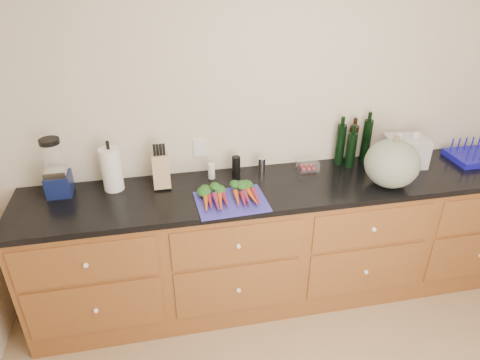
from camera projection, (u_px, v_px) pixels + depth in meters
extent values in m
cube|color=beige|center=(283.00, 116.00, 2.97)|extent=(4.10, 0.05, 2.60)
cube|color=brown|center=(290.00, 242.00, 3.11)|extent=(3.60, 0.60, 0.90)
cube|color=brown|center=(86.00, 264.00, 2.48)|extent=(0.82, 0.01, 0.28)
sphere|color=white|center=(86.00, 265.00, 2.47)|extent=(0.03, 0.03, 0.03)
cube|color=brown|center=(96.00, 309.00, 2.65)|extent=(0.82, 0.01, 0.38)
sphere|color=white|center=(96.00, 311.00, 2.64)|extent=(0.03, 0.03, 0.03)
cube|color=brown|center=(238.00, 245.00, 2.64)|extent=(0.82, 0.01, 0.28)
sphere|color=white|center=(238.00, 246.00, 2.62)|extent=(0.03, 0.03, 0.03)
cube|color=brown|center=(238.00, 289.00, 2.81)|extent=(0.82, 0.01, 0.38)
sphere|color=white|center=(238.00, 290.00, 2.80)|extent=(0.03, 0.03, 0.03)
cube|color=brown|center=(373.00, 228.00, 2.79)|extent=(0.82, 0.01, 0.28)
sphere|color=white|center=(374.00, 229.00, 2.78)|extent=(0.03, 0.03, 0.03)
cube|color=brown|center=(365.00, 271.00, 2.96)|extent=(0.82, 0.01, 0.38)
sphere|color=white|center=(366.00, 272.00, 2.95)|extent=(0.03, 0.03, 0.03)
cube|color=brown|center=(479.00, 254.00, 3.12)|extent=(0.82, 0.01, 0.38)
cube|color=black|center=(294.00, 186.00, 2.88)|extent=(3.64, 0.62, 0.04)
cube|color=#322EAC|center=(231.00, 202.00, 2.65)|extent=(0.45, 0.35, 0.01)
cone|color=#CB5717|center=(206.00, 202.00, 2.59)|extent=(0.04, 0.18, 0.04)
cone|color=maroon|center=(211.00, 202.00, 2.60)|extent=(0.04, 0.18, 0.04)
cone|color=#7D2752|center=(216.00, 202.00, 2.60)|extent=(0.04, 0.18, 0.04)
cone|color=#CB5717|center=(220.00, 201.00, 2.61)|extent=(0.04, 0.18, 0.04)
cone|color=maroon|center=(225.00, 201.00, 2.61)|extent=(0.04, 0.18, 0.04)
ellipsoid|color=#1C4E1A|center=(213.00, 189.00, 2.72)|extent=(0.18, 0.11, 0.05)
cone|color=#CB5717|center=(238.00, 199.00, 2.63)|extent=(0.04, 0.18, 0.04)
cone|color=maroon|center=(243.00, 199.00, 2.63)|extent=(0.04, 0.18, 0.04)
cone|color=#7D2752|center=(247.00, 198.00, 2.64)|extent=(0.04, 0.18, 0.04)
cone|color=#CB5717|center=(252.00, 198.00, 2.64)|extent=(0.04, 0.18, 0.04)
cone|color=maroon|center=(257.00, 197.00, 2.65)|extent=(0.04, 0.18, 0.04)
ellipsoid|color=#1C4E1A|center=(243.00, 186.00, 2.75)|extent=(0.18, 0.11, 0.05)
ellipsoid|color=slate|center=(392.00, 163.00, 2.77)|extent=(0.35, 0.35, 0.32)
cube|color=#0F1949|center=(59.00, 184.00, 2.71)|extent=(0.15, 0.15, 0.14)
cube|color=silver|center=(55.00, 173.00, 2.64)|extent=(0.13, 0.09, 0.04)
cylinder|color=white|center=(53.00, 158.00, 2.62)|extent=(0.11, 0.11, 0.19)
cylinder|color=black|center=(49.00, 141.00, 2.57)|extent=(0.12, 0.12, 0.03)
cylinder|color=white|center=(112.00, 169.00, 2.73)|extent=(0.13, 0.13, 0.29)
cube|color=tan|center=(161.00, 171.00, 2.79)|extent=(0.11, 0.11, 0.22)
cylinder|color=white|center=(211.00, 171.00, 2.91)|extent=(0.05, 0.05, 0.11)
cylinder|color=black|center=(236.00, 166.00, 2.93)|extent=(0.06, 0.06, 0.14)
cylinder|color=silver|center=(262.00, 166.00, 2.96)|extent=(0.05, 0.05, 0.12)
cube|color=white|center=(308.00, 165.00, 3.03)|extent=(0.14, 0.11, 0.06)
cylinder|color=black|center=(340.00, 145.00, 3.06)|extent=(0.07, 0.07, 0.30)
cylinder|color=black|center=(352.00, 144.00, 3.09)|extent=(0.07, 0.07, 0.28)
cylinder|color=black|center=(366.00, 141.00, 3.09)|extent=(0.07, 0.07, 0.32)
cylinder|color=black|center=(351.00, 150.00, 3.02)|extent=(0.07, 0.07, 0.26)
cube|color=#1613AC|center=(474.00, 157.00, 3.17)|extent=(0.36, 0.28, 0.04)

